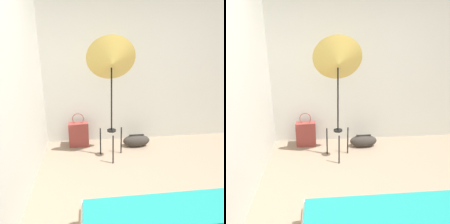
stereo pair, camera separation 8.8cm
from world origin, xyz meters
TOP-DOWN VIEW (x-y plane):
  - wall_back at (0.00, 2.12)m, footprint 8.00×0.05m
  - wall_side_left at (-1.45, 1.00)m, footprint 0.05×8.00m
  - photo_umbrella at (-0.33, 1.45)m, footprint 0.71×0.45m
  - tote_bag at (-0.86, 1.90)m, footprint 0.34×0.16m
  - duffel_bag at (0.14, 1.77)m, footprint 0.47×0.21m

SIDE VIEW (x-z plane):
  - duffel_bag at x=0.14m, z-range 0.00..0.21m
  - tote_bag at x=-0.86m, z-range -0.08..0.52m
  - wall_back at x=0.00m, z-range 0.00..2.60m
  - wall_side_left at x=-1.45m, z-range 0.00..2.60m
  - photo_umbrella at x=-0.33m, z-range 0.56..2.42m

